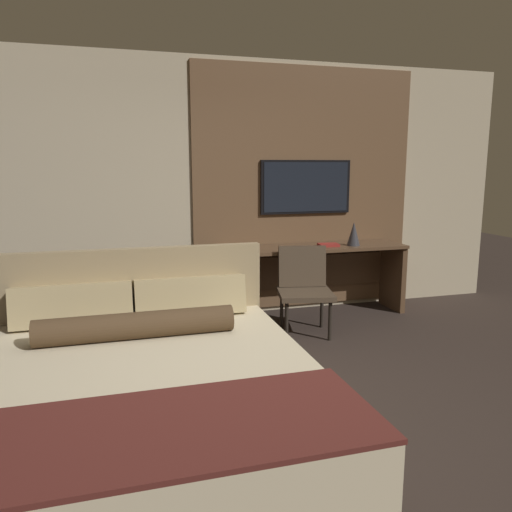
# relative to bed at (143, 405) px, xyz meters

# --- Properties ---
(ground_plane) EXTENTS (16.00, 16.00, 0.00)m
(ground_plane) POSITION_rel_bed_xyz_m (0.89, 0.10, -0.33)
(ground_plane) COLOR #332823
(wall_back_tv_panel) EXTENTS (7.20, 0.09, 2.80)m
(wall_back_tv_panel) POSITION_rel_bed_xyz_m (1.06, 2.69, 1.07)
(wall_back_tv_panel) COLOR #BCAD8E
(wall_back_tv_panel) RESTS_ON ground_plane
(bed) EXTENTS (1.94, 2.16, 1.08)m
(bed) POSITION_rel_bed_xyz_m (0.00, 0.00, 0.00)
(bed) COLOR #33281E
(bed) RESTS_ON ground_plane
(desk) EXTENTS (2.08, 0.54, 0.79)m
(desk) POSITION_rel_bed_xyz_m (2.01, 2.41, 0.21)
(desk) COLOR brown
(desk) RESTS_ON ground_plane
(tv) EXTENTS (1.07, 0.04, 0.60)m
(tv) POSITION_rel_bed_xyz_m (2.01, 2.62, 1.09)
(tv) COLOR black
(desk_chair) EXTENTS (0.62, 0.62, 0.86)m
(desk_chair) POSITION_rel_bed_xyz_m (1.71, 1.87, 0.17)
(desk_chair) COLOR #4C3D2D
(desk_chair) RESTS_ON ground_plane
(vase_tall) EXTENTS (0.15, 0.15, 0.26)m
(vase_tall) POSITION_rel_bed_xyz_m (2.46, 2.29, 0.59)
(vase_tall) COLOR #333338
(vase_tall) RESTS_ON desk
(book) EXTENTS (0.24, 0.17, 0.03)m
(book) POSITION_rel_bed_xyz_m (2.17, 2.31, 0.47)
(book) COLOR maroon
(book) RESTS_ON desk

